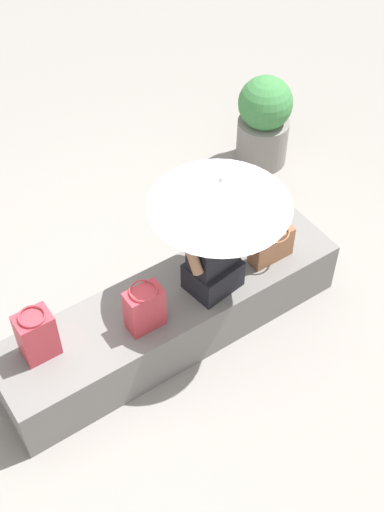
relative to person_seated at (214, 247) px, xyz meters
name	(u,v)px	position (x,y,z in m)	size (l,w,h in m)	color
ground_plane	(173,335)	(0.29, -0.08, -0.83)	(14.00, 14.00, 0.00)	gray
stone_bench	(172,316)	(0.29, -0.08, -0.61)	(2.53, 0.61, 0.44)	slate
person_seated	(214,247)	(0.00, 0.00, 0.00)	(0.49, 0.33, 0.90)	black
parasol	(220,193)	(-0.03, 0.01, 0.46)	(0.89, 0.89, 0.98)	#B7B7BC
handbag_black	(145,308)	(0.56, 0.03, -0.22)	(0.24, 0.18, 0.35)	#B2333D
tote_bag_canvas	(271,245)	(-0.49, 0.02, -0.26)	(0.32, 0.23, 0.27)	brown
shoulder_bag_spare	(37,335)	(1.22, -0.16, -0.21)	(0.22, 0.17, 0.37)	#B2333D
planter_near	(264,121)	(-1.48, -1.30, -0.39)	(0.48, 0.48, 0.86)	gray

